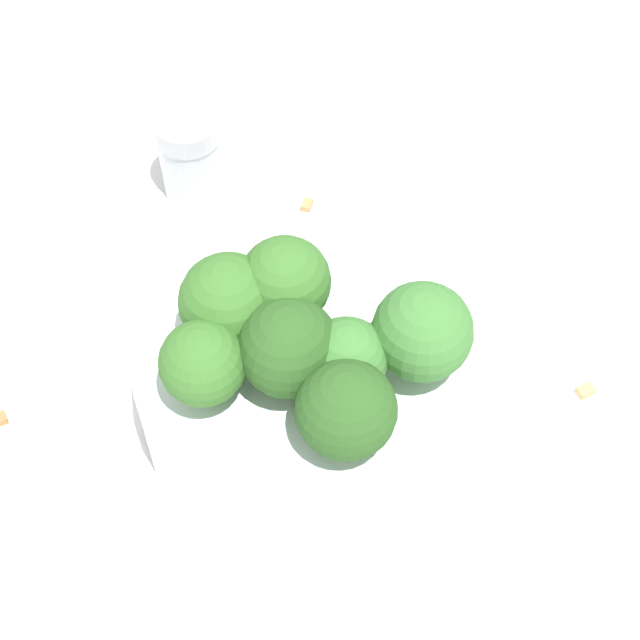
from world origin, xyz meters
TOP-DOWN VIEW (x-y plane):
  - ground_plane at (0.00, 0.00)m, footprint 3.00×3.00m
  - bowl at (0.00, 0.00)m, footprint 0.19×0.19m
  - broccoli_floret_0 at (-0.02, 0.06)m, footprint 0.04×0.04m
  - broccoli_floret_1 at (-0.01, 0.02)m, footprint 0.05×0.05m
  - broccoli_floret_2 at (0.01, 0.04)m, footprint 0.05×0.05m
  - broccoli_floret_3 at (0.02, 0.02)m, footprint 0.04×0.04m
  - broccoli_floret_4 at (-0.05, -0.01)m, footprint 0.05×0.05m
  - broccoli_floret_5 at (-0.01, -0.05)m, footprint 0.05×0.05m
  - broccoli_floret_6 at (-0.02, -0.01)m, footprint 0.04×0.04m
  - pepper_shaker at (0.16, 0.07)m, footprint 0.04×0.04m
  - almond_crumb_3 at (-0.00, -0.14)m, footprint 0.01×0.01m
  - almond_crumb_4 at (0.14, -0.00)m, footprint 0.01×0.01m

SIDE VIEW (x-z plane):
  - ground_plane at x=0.00m, z-range 0.00..0.00m
  - almond_crumb_4 at x=0.14m, z-range 0.00..0.01m
  - almond_crumb_3 at x=0.00m, z-range 0.00..0.01m
  - bowl at x=0.00m, z-range 0.00..0.05m
  - pepper_shaker at x=0.16m, z-range 0.00..0.06m
  - broccoli_floret_6 at x=-0.02m, z-range 0.05..0.10m
  - broccoli_floret_4 at x=-0.05m, z-range 0.05..0.10m
  - broccoli_floret_0 at x=-0.02m, z-range 0.05..0.10m
  - broccoli_floret_1 at x=-0.01m, z-range 0.05..0.11m
  - broccoli_floret_5 at x=-0.01m, z-range 0.05..0.11m
  - broccoli_floret_2 at x=0.01m, z-range 0.05..0.11m
  - broccoli_floret_3 at x=0.02m, z-range 0.06..0.12m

